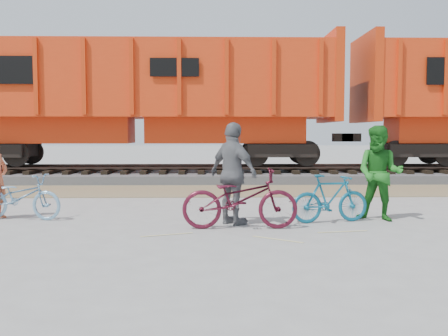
{
  "coord_description": "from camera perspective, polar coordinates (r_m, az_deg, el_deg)",
  "views": [
    {
      "loc": [
        -0.22,
        -9.03,
        1.69
      ],
      "look_at": [
        0.0,
        1.5,
        0.96
      ],
      "focal_mm": 40.0,
      "sensor_mm": 36.0,
      "label": 1
    }
  ],
  "objects": [
    {
      "name": "bicycle_blue",
      "position": [
        10.59,
        -22.3,
        -3.05
      ],
      "size": [
        1.79,
        0.9,
        0.9
      ],
      "primitive_type": "imported",
      "rotation": [
        0.0,
        0.0,
        1.39
      ],
      "color": "#76A9CD",
      "rests_on": "ground"
    },
    {
      "name": "bicycle_maroon",
      "position": [
        8.85,
        1.83,
        -3.53
      ],
      "size": [
        2.05,
        0.72,
        1.07
      ],
      "primitive_type": "imported",
      "rotation": [
        0.0,
        0.0,
        1.57
      ],
      "color": "#4E1122",
      "rests_on": "ground"
    },
    {
      "name": "ballast_bed",
      "position": [
        18.09,
        -0.5,
        -0.9
      ],
      "size": [
        120.0,
        4.0,
        0.3
      ],
      "primitive_type": "cube",
      "color": "slate",
      "rests_on": "ground"
    },
    {
      "name": "gravel_strip",
      "position": [
        14.62,
        -0.33,
        -2.61
      ],
      "size": [
        120.0,
        3.0,
        0.02
      ],
      "primitive_type": "cube",
      "color": "#907B59",
      "rests_on": "ground"
    },
    {
      "name": "hopper_car_center",
      "position": [
        18.27,
        -9.7,
        8.06
      ],
      "size": [
        14.0,
        3.13,
        4.65
      ],
      "color": "black",
      "rests_on": "track"
    },
    {
      "name": "track",
      "position": [
        18.07,
        -0.5,
        0.12
      ],
      "size": [
        120.0,
        2.6,
        0.24
      ],
      "color": "black",
      "rests_on": "ballast_bed"
    },
    {
      "name": "person_woman",
      "position": [
        9.19,
        1.08,
        -0.65
      ],
      "size": [
        1.09,
        1.13,
        1.9
      ],
      "primitive_type": "imported",
      "rotation": [
        0.0,
        0.0,
        2.32
      ],
      "color": "slate",
      "rests_on": "ground"
    },
    {
      "name": "bicycle_teal",
      "position": [
        9.67,
        12.05,
        -3.42
      ],
      "size": [
        1.59,
        0.74,
        0.92
      ],
      "primitive_type": "imported",
      "rotation": [
        0.0,
        0.0,
        1.78
      ],
      "color": "#0F5C7A",
      "rests_on": "ground"
    },
    {
      "name": "person_man",
      "position": [
        10.09,
        17.36,
        -0.58
      ],
      "size": [
        1.13,
        1.05,
        1.84
      ],
      "primitive_type": "imported",
      "rotation": [
        0.0,
        0.0,
        -0.52
      ],
      "color": "#1E6F1E",
      "rests_on": "ground"
    },
    {
      "name": "ground",
      "position": [
        9.19,
        0.19,
        -6.63
      ],
      "size": [
        120.0,
        120.0,
        0.0
      ],
      "primitive_type": "plane",
      "color": "#9E9E99",
      "rests_on": "ground"
    }
  ]
}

